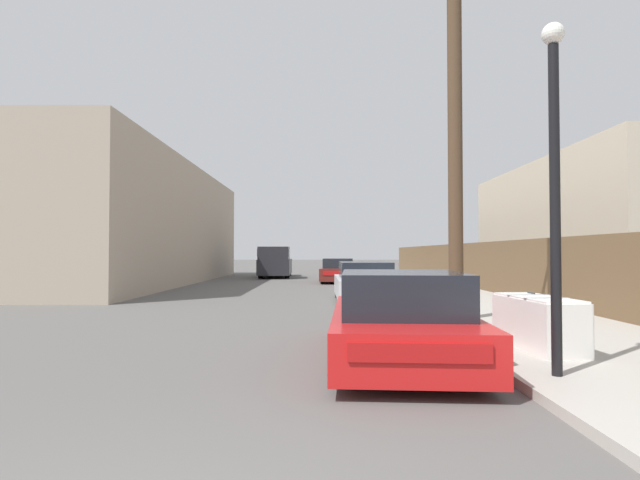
# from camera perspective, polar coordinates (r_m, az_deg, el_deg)

# --- Properties ---
(sidewalk_curb) EXTENTS (4.20, 63.00, 0.12)m
(sidewalk_curb) POSITION_cam_1_polar(r_m,az_deg,el_deg) (25.86, 9.47, -4.75)
(sidewalk_curb) COLOR #ADA89E
(sidewalk_curb) RESTS_ON ground
(discarded_fridge) EXTENTS (0.78, 1.76, 0.80)m
(discarded_fridge) POSITION_cam_1_polar(r_m,az_deg,el_deg) (8.22, 23.39, -8.63)
(discarded_fridge) COLOR white
(discarded_fridge) RESTS_ON sidewalk_curb
(parked_sports_car_red) EXTENTS (2.15, 4.61, 1.28)m
(parked_sports_car_red) POSITION_cam_1_polar(r_m,az_deg,el_deg) (7.37, 8.82, -8.97)
(parked_sports_car_red) COLOR red
(parked_sports_car_red) RESTS_ON ground
(car_parked_mid) EXTENTS (1.79, 4.43, 1.26)m
(car_parked_mid) POSITION_cam_1_polar(r_m,az_deg,el_deg) (15.88, 4.86, -4.90)
(car_parked_mid) COLOR silver
(car_parked_mid) RESTS_ON ground
(car_parked_far) EXTENTS (2.04, 4.25, 1.25)m
(car_parked_far) POSITION_cam_1_polar(r_m,az_deg,el_deg) (26.20, 1.91, -3.57)
(car_parked_far) COLOR #5B1E19
(car_parked_far) RESTS_ON ground
(pickup_truck) EXTENTS (2.07, 5.79, 1.91)m
(pickup_truck) POSITION_cam_1_polar(r_m,az_deg,el_deg) (31.40, -5.36, -2.55)
(pickup_truck) COLOR #232328
(pickup_truck) RESTS_ON ground
(utility_pole) EXTENTS (1.80, 0.31, 7.93)m
(utility_pole) POSITION_cam_1_polar(r_m,az_deg,el_deg) (11.36, 14.96, 12.03)
(utility_pole) COLOR #4C3826
(utility_pole) RESTS_ON sidewalk_curb
(street_lamp) EXTENTS (0.26, 0.26, 4.15)m
(street_lamp) POSITION_cam_1_polar(r_m,az_deg,el_deg) (6.52, 25.02, 7.59)
(street_lamp) COLOR black
(street_lamp) RESTS_ON sidewalk_curb
(wooden_fence) EXTENTS (0.08, 38.08, 1.84)m
(wooden_fence) POSITION_cam_1_polar(r_m,az_deg,el_deg) (21.32, 16.95, -2.78)
(wooden_fence) COLOR brown
(wooden_fence) RESTS_ON sidewalk_curb
(building_left_block) EXTENTS (7.00, 21.47, 5.97)m
(building_left_block) POSITION_cam_1_polar(r_m,az_deg,el_deg) (27.38, -21.15, 1.63)
(building_left_block) COLOR tan
(building_left_block) RESTS_ON ground
(building_right_house) EXTENTS (6.00, 13.40, 5.33)m
(building_right_house) POSITION_cam_1_polar(r_m,az_deg,el_deg) (24.00, 29.23, 1.38)
(building_right_house) COLOR beige
(building_right_house) RESTS_ON ground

